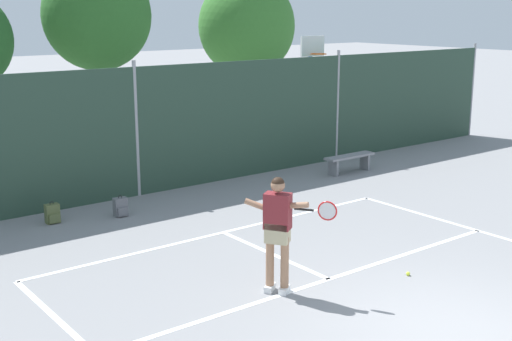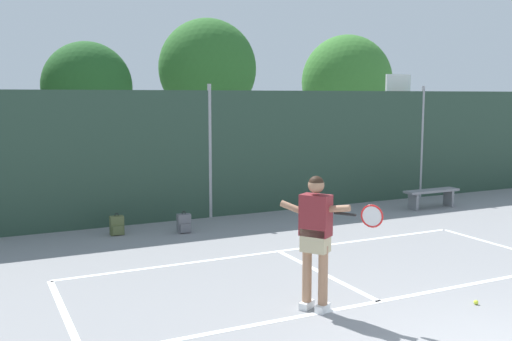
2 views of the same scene
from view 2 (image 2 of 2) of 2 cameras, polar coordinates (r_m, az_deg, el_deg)
The scene contains 8 objects.
chainlink_fence at distance 14.02m, azimuth -4.50°, elevation 1.57°, with size 26.09×0.09×3.19m.
basketball_hoop at distance 18.35m, azimuth 13.48°, elevation 5.20°, with size 0.90×0.67×3.55m.
treeline_backdrop at distance 24.96m, azimuth -12.04°, elevation 8.91°, with size 27.27×4.11×6.24m.
tennis_player at distance 7.97m, azimuth 5.90°, elevation -5.83°, with size 0.92×1.18×1.85m.
tennis_ball at distance 8.98m, azimuth 20.59°, elevation -11.90°, with size 0.07×0.07×0.07m, color #CCE033.
backpack_olive at distance 12.73m, azimuth -13.36°, elevation -5.25°, with size 0.28×0.25×0.46m.
backpack_grey at distance 12.69m, azimuth -7.01°, elevation -5.15°, with size 0.29×0.25×0.46m.
courtside_bench at distance 15.98m, azimuth 16.68°, elevation -2.22°, with size 1.60×0.36×0.48m.
Camera 2 is at (-5.09, -3.99, 2.91)m, focal length 41.17 mm.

